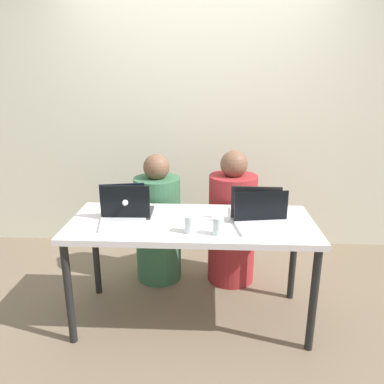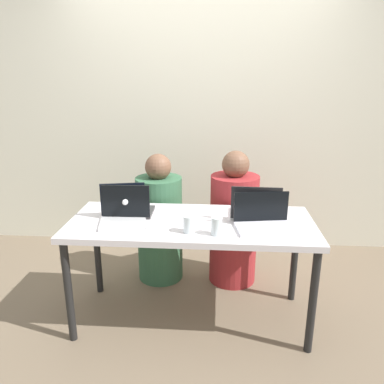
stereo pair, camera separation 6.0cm
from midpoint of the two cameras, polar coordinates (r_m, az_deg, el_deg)
name	(u,v)px [view 1 (the left image)]	position (r m, az deg, el deg)	size (l,w,h in m)	color
ground_plane	(192,317)	(2.84, -0.71, -18.50)	(12.00, 12.00, 0.00)	#71604D
back_wall	(198,111)	(3.66, 0.48, 12.29)	(4.50, 0.10, 2.68)	silver
desk	(192,231)	(2.51, -0.77, -5.96)	(1.62, 0.68, 0.74)	silver
person_on_left	(158,225)	(3.13, -5.74, -5.03)	(0.42, 0.42, 1.08)	#346242
person_on_right	(232,225)	(3.09, 5.55, -4.98)	(0.48, 0.48, 1.11)	maroon
laptop_back_right	(255,209)	(2.57, 8.86, -2.65)	(0.34, 0.28, 0.24)	silver
laptop_front_right	(264,220)	(2.41, 10.19, -4.22)	(0.38, 0.28, 0.21)	silver
laptop_front_left	(123,215)	(2.49, -11.16, -3.40)	(0.34, 0.30, 0.24)	silver
laptop_back_left	(128,209)	(2.59, -10.34, -2.54)	(0.32, 0.28, 0.24)	#373536
water_glass_right	(218,227)	(2.26, 3.19, -5.37)	(0.07, 0.07, 0.11)	silver
water_glass_center	(190,225)	(2.29, -1.05, -5.12)	(0.07, 0.07, 0.11)	silver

